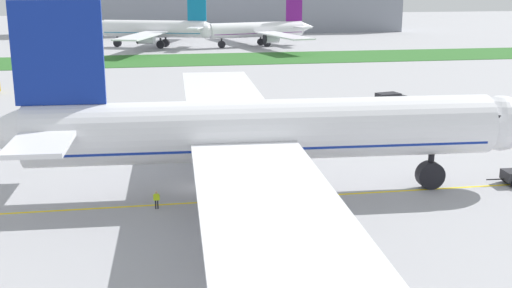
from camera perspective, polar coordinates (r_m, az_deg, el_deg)
ground_plane at (r=62.28m, az=-4.79°, el=-3.91°), size 600.00×600.00×0.00m
apron_taxi_line at (r=58.56m, az=-4.44°, el=-5.10°), size 280.00×0.36×0.01m
grass_median_strip at (r=159.76m, az=-8.04°, el=7.29°), size 320.00×24.00×0.10m
airliner_foreground at (r=58.55m, az=0.05°, el=1.08°), size 51.61×81.31×17.73m
ground_crew_wingwalker_port at (r=57.09m, az=-8.72°, el=-4.73°), size 0.56×0.26×1.59m
service_truck_baggage_loader at (r=99.60m, az=11.73°, el=3.70°), size 4.76×3.28×2.76m
parked_airliner_far_centre at (r=189.22m, az=-8.73°, el=9.92°), size 36.64×57.08×15.22m
parked_airliner_far_right at (r=190.32m, az=0.20°, el=9.97°), size 35.44×55.39×13.83m
terminal_building at (r=240.32m, az=-2.47°, el=11.92°), size 125.57×20.00×18.00m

